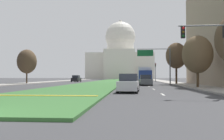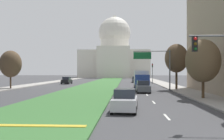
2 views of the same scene
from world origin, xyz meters
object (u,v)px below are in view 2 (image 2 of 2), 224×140
Objects in this scene: sedan_lead_stopped at (125,101)px; sedan_far_horizon at (67,81)px; street_tree_right_mid at (203,61)px; street_tree_right_far at (176,58)px; sedan_very_far at (135,80)px; sedan_distant at (140,83)px; overhead_guide_sign at (156,61)px; street_tree_left_far at (11,64)px; box_truck_delivery at (141,80)px; sedan_midblock at (143,87)px; capitol_building at (115,55)px; traffic_light_far_right at (152,71)px.

sedan_far_horizon is (-14.54, 43.04, 0.02)m from sedan_lead_stopped.
street_tree_right_far is (-0.16, 14.29, 1.00)m from street_tree_right_mid.
sedan_very_far is (-5.95, 43.83, -3.47)m from street_tree_right_mid.
sedan_very_far is (-0.25, 21.84, -0.01)m from sedan_distant.
overhead_guide_sign is 0.98× the size of street_tree_right_mid.
sedan_lead_stopped is 0.95× the size of sedan_very_far.
overhead_guide_sign is 1.45× the size of sedan_very_far.
sedan_very_far is at bearing 90.65° from sedan_distant.
street_tree_right_mid is at bearing 46.75° from sedan_lead_stopped.
street_tree_left_far is at bearing 177.71° from street_tree_right_far.
box_truck_delivery reaches higher than sedan_far_horizon.
street_tree_left_far reaches higher than sedan_lead_stopped.
sedan_midblock is at bearing -55.80° from sedan_far_horizon.
box_truck_delivery is at bearing 111.43° from street_tree_right_mid.
street_tree_right_mid reaches higher than sedan_distant.
street_tree_right_mid is at bearing -82.08° from capitol_building.
sedan_midblock is at bearing -16.29° from street_tree_left_far.
capitol_building reaches higher than sedan_lead_stopped.
street_tree_right_mid is (14.46, -104.00, -7.58)m from capitol_building.
box_truck_delivery is at bearing -91.84° from sedan_distant.
overhead_guide_sign is 1.52× the size of sedan_lead_stopped.
sedan_far_horizon is (5.73, 18.47, -3.57)m from street_tree_left_far.
sedan_far_horizon is (-17.08, 25.13, 0.01)m from sedan_midblock.
box_truck_delivery is (8.55, -88.92, -10.16)m from capitol_building.
sedan_lead_stopped reaches higher than sedan_very_far.
sedan_midblock is at bearing -90.18° from sedan_very_far.
sedan_lead_stopped is at bearing -96.31° from box_truck_delivery.
sedan_lead_stopped is at bearing -95.32° from sedan_distant.
sedan_very_far is at bearing 93.82° from overhead_guide_sign.
street_tree_right_mid is at bearing -75.47° from sedan_distant.
capitol_building reaches higher than sedan_far_horizon.
sedan_very_far is at bearing 90.05° from box_truck_delivery.
capitol_building is 89.90m from box_truck_delivery.
sedan_distant is 0.71× the size of box_truck_delivery.
traffic_light_far_right is at bearing 81.67° from sedan_lead_stopped.
sedan_midblock is (2.54, 17.91, 0.01)m from sedan_lead_stopped.
capitol_building is 105.27m from street_tree_right_mid.
traffic_light_far_right is 8.25m from sedan_very_far.
sedan_midblock is 13.22m from sedan_distant.
sedan_distant is at bearing -104.35° from traffic_light_far_right.
sedan_very_far is (-4.13, 6.68, -2.52)m from traffic_light_far_right.
sedan_far_horizon is 19.85m from sedan_very_far.
street_tree_left_far reaches higher than box_truck_delivery.
sedan_distant is (2.90, 31.13, -0.01)m from sedan_lead_stopped.
capitol_building is 68.57m from traffic_light_far_right.
sedan_lead_stopped is 0.96× the size of sedan_midblock.
street_tree_right_mid reaches higher than sedan_midblock.
capitol_building is at bearing 82.95° from sedan_far_horizon.
traffic_light_far_right is at bearing -79.29° from capitol_building.
traffic_light_far_right is at bearing 79.47° from box_truck_delivery.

